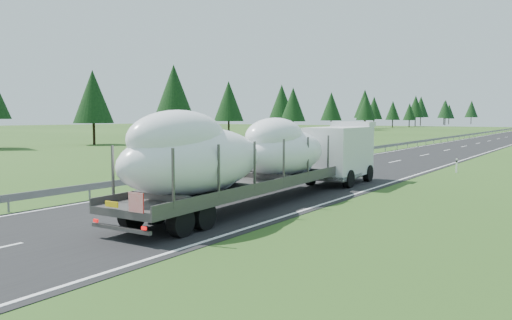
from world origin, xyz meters
The scene contains 4 objects.
road_surface centered at (0.00, 100.00, 0.01)m, with size 10.00×400.00×0.02m, color black.
guardrail centered at (-5.30, 99.94, 0.60)m, with size 0.10×400.00×0.76m.
tree_line_left centered at (-44.50, 111.36, 7.37)m, with size 15.91×301.53×12.65m.
boat_truck centered at (2.12, 12.22, 2.25)m, with size 3.52×19.71×4.22m.
Camera 1 is at (14.76, -6.96, 3.98)m, focal length 35.00 mm.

